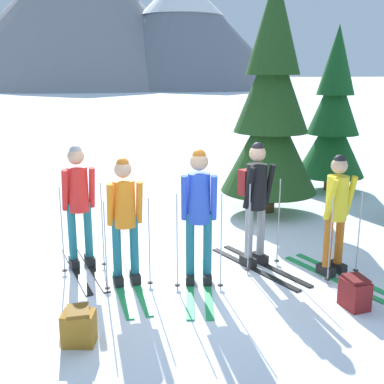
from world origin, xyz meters
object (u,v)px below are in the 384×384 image
Objects in this scene: skier_in_yellow at (337,212)px; backpack_on_snow_beside at (355,293)px; pine_tree_mid at (333,117)px; pine_tree_far at (271,108)px; skier_in_red at (78,200)px; backpack_on_snow_front at (79,327)px; skier_in_blue at (199,210)px; skier_in_orange at (125,218)px; skier_in_black at (256,197)px.

backpack_on_snow_beside is (-0.23, -0.91, -0.70)m from skier_in_yellow.
pine_tree_mid reaches higher than skier_in_yellow.
skier_in_yellow is 4.99m from pine_tree_mid.
skier_in_yellow is 0.38× the size of pine_tree_far.
backpack_on_snow_front is (-0.05, -2.02, -0.78)m from skier_in_red.
pine_tree_far reaches higher than pine_tree_mid.
skier_in_blue is 0.40× the size of pine_tree_far.
skier_in_orange is 0.97× the size of skier_in_black.
pine_tree_mid is (3.25, 3.77, 0.68)m from skier_in_black.
skier_in_blue reaches higher than skier_in_red.
skier_in_red is at bearing 161.93° from skier_in_yellow.
skier_in_yellow is at bearing -95.41° from pine_tree_far.
skier_in_black is 4.62× the size of backpack_on_snow_front.
skier_in_orange is at bearing -172.49° from skier_in_black.
backpack_on_snow_beside is (0.69, -1.48, -0.80)m from skier_in_black.
skier_in_yellow is 1.17m from backpack_on_snow_beside.
skier_in_orange is at bearing -141.59° from pine_tree_mid.
backpack_on_snow_beside is at bearing -116.00° from pine_tree_mid.
skier_in_red reaches higher than skier_in_yellow.
skier_in_yellow is (1.82, -0.15, -0.11)m from skier_in_blue.
skier_in_blue is at bearing 146.44° from backpack_on_snow_beside.
skier_in_black reaches higher than backpack_on_snow_beside.
skier_in_black is (1.81, 0.24, 0.09)m from skier_in_orange.
skier_in_orange is 6.50m from pine_tree_mid.
skier_in_yellow is at bearing -18.07° from skier_in_red.
skier_in_blue is 2.07m from backpack_on_snow_beside.
skier_in_red is 4.61× the size of backpack_on_snow_front.
backpack_on_snow_front is at bearing -179.21° from backpack_on_snow_beside.
backpack_on_snow_beside is (-2.56, -5.25, -1.48)m from pine_tree_mid.
pine_tree_far is at bearing 28.50° from skier_in_red.
skier_in_black is at bearing 7.51° from skier_in_orange.
pine_tree_mid is at bearing 49.29° from skier_in_black.
skier_in_orange is at bearing -53.05° from skier_in_red.
skier_in_black is 1.08m from skier_in_yellow.
backpack_on_snow_beside is at bearing -32.89° from skier_in_red.
skier_in_yellow is (2.73, -0.33, -0.01)m from skier_in_orange.
pine_tree_far is 11.57× the size of backpack_on_snow_front.
pine_tree_far is 4.35m from backpack_on_snow_beside.
skier_in_blue is at bearing -11.28° from skier_in_orange.
backpack_on_snow_beside is (2.50, -1.24, -0.71)m from skier_in_orange.
skier_in_orange is (0.55, -0.74, -0.07)m from skier_in_red.
backpack_on_snow_front is (-1.52, -1.10, -0.81)m from skier_in_blue.
skier_in_orange is at bearing 173.04° from skier_in_yellow.
pine_tree_far is at bearing 84.59° from skier_in_yellow.
backpack_on_snow_beside is (3.05, -1.98, -0.78)m from skier_in_red.
skier_in_orange is at bearing 64.59° from backpack_on_snow_front.
backpack_on_snow_front is at bearing -147.90° from skier_in_black.
skier_in_blue is (0.91, -0.18, 0.10)m from skier_in_orange.
pine_tree_far is (3.01, 2.67, 1.12)m from skier_in_orange.
pine_tree_mid is at bearing 45.27° from skier_in_blue.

